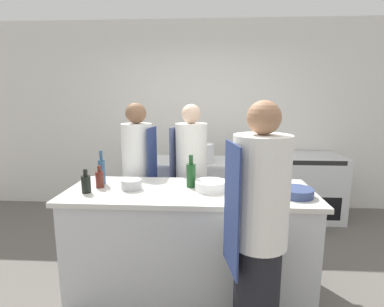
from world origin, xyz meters
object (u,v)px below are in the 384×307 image
(bowl_wooden_salad, at_px, (240,184))
(bottle_vinegar, at_px, (100,179))
(bowl_ceramic_blue, at_px, (211,185))
(chef_at_stove, at_px, (138,179))
(bottle_sauce, at_px, (191,174))
(bowl_prep_small, at_px, (131,184))
(bowl_mixing_large, at_px, (296,192))
(bottle_cooking_oil, at_px, (102,171))
(chef_at_pass_far, at_px, (191,179))
(chef_at_prep_near, at_px, (258,234))
(bottle_wine, at_px, (266,182))
(bottle_olive_oil, at_px, (86,183))
(stockpot, at_px, (203,153))
(oven_range, at_px, (303,186))

(bowl_wooden_salad, bearing_deg, bottle_vinegar, -178.56)
(bowl_ceramic_blue, height_order, bowl_wooden_salad, same)
(chef_at_stove, relative_size, bottle_sauce, 5.72)
(bowl_prep_small, bearing_deg, bowl_mixing_large, -4.83)
(bottle_sauce, height_order, bowl_ceramic_blue, bottle_sauce)
(bottle_cooking_oil, bearing_deg, bowl_prep_small, -25.64)
(chef_at_pass_far, xyz_separation_m, bowl_wooden_salad, (0.47, -0.64, 0.14))
(chef_at_prep_near, relative_size, bottle_wine, 6.91)
(bottle_olive_oil, relative_size, bowl_mixing_large, 0.74)
(bowl_ceramic_blue, bearing_deg, bowl_prep_small, -179.05)
(bowl_prep_small, bearing_deg, bottle_cooking_oil, 154.36)
(chef_at_stove, bearing_deg, bottle_sauce, 53.80)
(bowl_prep_small, bearing_deg, bowl_ceramic_blue, 0.95)
(bowl_wooden_salad, distance_m, stockpot, 1.11)
(bowl_ceramic_blue, distance_m, stockpot, 1.11)
(chef_at_prep_near, bearing_deg, bowl_wooden_salad, -6.73)
(chef_at_prep_near, distance_m, stockpot, 1.82)
(bottle_wine, bearing_deg, oven_range, 64.04)
(chef_at_pass_far, height_order, bowl_prep_small, chef_at_pass_far)
(oven_range, xyz_separation_m, bowl_mixing_large, (-0.64, -1.85, 0.50))
(bowl_mixing_large, distance_m, bowl_wooden_salad, 0.46)
(bottle_cooking_oil, bearing_deg, bowl_mixing_large, -8.96)
(chef_at_prep_near, distance_m, bottle_sauce, 0.90)
(chef_at_pass_far, distance_m, stockpot, 0.48)
(oven_range, bearing_deg, bowl_wooden_salad, -122.56)
(chef_at_stove, xyz_separation_m, bottle_wine, (1.23, -0.70, 0.18))
(oven_range, distance_m, bottle_sauce, 2.29)
(bottle_wine, bearing_deg, bowl_ceramic_blue, 171.54)
(chef_at_prep_near, distance_m, bowl_mixing_large, 0.66)
(chef_at_prep_near, xyz_separation_m, bottle_olive_oil, (-1.33, 0.53, 0.15))
(bottle_wine, bearing_deg, bottle_vinegar, 176.44)
(chef_at_stove, bearing_deg, bowl_ceramic_blue, 56.89)
(bottle_olive_oil, height_order, stockpot, stockpot)
(chef_at_prep_near, xyz_separation_m, stockpot, (-0.39, 1.77, 0.19))
(oven_range, distance_m, bowl_wooden_salad, 2.04)
(chef_at_prep_near, distance_m, bottle_cooking_oil, 1.53)
(chef_at_pass_far, xyz_separation_m, bottle_wine, (0.66, -0.76, 0.20))
(chef_at_stove, distance_m, bowl_wooden_salad, 1.19)
(bottle_olive_oil, distance_m, stockpot, 1.55)
(bowl_prep_small, bearing_deg, bowl_wooden_salad, 3.86)
(bottle_wine, bearing_deg, chef_at_stove, 150.25)
(bottle_wine, distance_m, stockpot, 1.29)
(chef_at_pass_far, relative_size, bowl_prep_small, 9.40)
(bowl_mixing_large, height_order, stockpot, stockpot)
(oven_range, bearing_deg, bowl_prep_small, -139.09)
(bottle_vinegar, xyz_separation_m, bottle_wine, (1.42, -0.09, 0.02))
(chef_at_prep_near, relative_size, bottle_cooking_oil, 5.43)
(chef_at_pass_far, xyz_separation_m, stockpot, (0.12, 0.42, 0.21))
(bowl_wooden_salad, bearing_deg, chef_at_stove, 150.56)
(oven_range, xyz_separation_m, bottle_wine, (-0.87, -1.79, 0.56))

